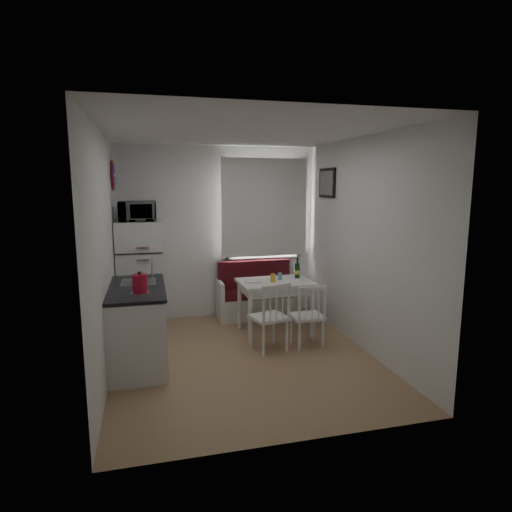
{
  "coord_description": "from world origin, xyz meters",
  "views": [
    {
      "loc": [
        -1.03,
        -4.7,
        2.04
      ],
      "look_at": [
        0.27,
        0.5,
        1.13
      ],
      "focal_mm": 30.0,
      "sensor_mm": 36.0,
      "label": 1
    }
  ],
  "objects": [
    {
      "name": "floor",
      "position": [
        0.0,
        0.0,
        0.0
      ],
      "size": [
        3.0,
        3.5,
        0.02
      ],
      "primitive_type": "cube",
      "color": "tan",
      "rests_on": "ground"
    },
    {
      "name": "ceiling",
      "position": [
        0.0,
        0.0,
        2.6
      ],
      "size": [
        3.0,
        3.5,
        0.02
      ],
      "primitive_type": "cube",
      "color": "white",
      "rests_on": "wall_back"
    },
    {
      "name": "wall_back",
      "position": [
        0.0,
        1.75,
        1.3
      ],
      "size": [
        3.0,
        0.02,
        2.6
      ],
      "primitive_type": "cube",
      "color": "white",
      "rests_on": "floor"
    },
    {
      "name": "wall_front",
      "position": [
        0.0,
        -1.75,
        1.3
      ],
      "size": [
        3.0,
        0.02,
        2.6
      ],
      "primitive_type": "cube",
      "color": "white",
      "rests_on": "floor"
    },
    {
      "name": "wall_left",
      "position": [
        -1.5,
        0.0,
        1.3
      ],
      "size": [
        0.02,
        3.5,
        2.6
      ],
      "primitive_type": "cube",
      "color": "white",
      "rests_on": "floor"
    },
    {
      "name": "wall_right",
      "position": [
        1.5,
        0.0,
        1.3
      ],
      "size": [
        0.02,
        3.5,
        2.6
      ],
      "primitive_type": "cube",
      "color": "white",
      "rests_on": "floor"
    },
    {
      "name": "window",
      "position": [
        0.7,
        1.72,
        1.62
      ],
      "size": [
        1.22,
        0.06,
        1.47
      ],
      "primitive_type": "cube",
      "color": "white",
      "rests_on": "wall_back"
    },
    {
      "name": "curtain",
      "position": [
        0.7,
        1.65,
        1.68
      ],
      "size": [
        1.35,
        0.02,
        1.5
      ],
      "primitive_type": "cube",
      "color": "white",
      "rests_on": "wall_back"
    },
    {
      "name": "kitchen_counter",
      "position": [
        -1.2,
        0.16,
        0.46
      ],
      "size": [
        0.62,
        1.32,
        1.16
      ],
      "color": "white",
      "rests_on": "floor"
    },
    {
      "name": "wall_sign",
      "position": [
        -1.47,
        1.45,
        2.15
      ],
      "size": [
        0.03,
        0.4,
        0.4
      ],
      "primitive_type": "cylinder",
      "rotation": [
        0.0,
        1.57,
        0.0
      ],
      "color": "navy",
      "rests_on": "wall_left"
    },
    {
      "name": "picture_frame",
      "position": [
        1.48,
        1.1,
        2.05
      ],
      "size": [
        0.04,
        0.52,
        0.42
      ],
      "primitive_type": "cube",
      "color": "black",
      "rests_on": "wall_right"
    },
    {
      "name": "bench",
      "position": [
        0.53,
        1.51,
        0.28
      ],
      "size": [
        1.2,
        0.46,
        0.86
      ],
      "color": "white",
      "rests_on": "floor"
    },
    {
      "name": "dining_table",
      "position": [
        0.6,
        0.73,
        0.65
      ],
      "size": [
        1.0,
        0.72,
        0.74
      ],
      "rotation": [
        0.0,
        0.0,
        0.03
      ],
      "color": "white",
      "rests_on": "floor"
    },
    {
      "name": "chair_left",
      "position": [
        0.35,
        0.07,
        0.54
      ],
      "size": [
        0.49,
        0.48,
        0.47
      ],
      "rotation": [
        0.0,
        0.0,
        0.26
      ],
      "color": "white",
      "rests_on": "floor"
    },
    {
      "name": "chair_right",
      "position": [
        0.85,
        0.08,
        0.5
      ],
      "size": [
        0.39,
        0.37,
        0.44
      ],
      "rotation": [
        0.0,
        0.0,
        0.01
      ],
      "color": "white",
      "rests_on": "floor"
    },
    {
      "name": "fridge",
      "position": [
        -1.18,
        1.4,
        0.77
      ],
      "size": [
        0.61,
        0.61,
        1.53
      ],
      "primitive_type": "cube",
      "color": "white",
      "rests_on": "floor"
    },
    {
      "name": "microwave",
      "position": [
        -1.18,
        1.35,
        1.67
      ],
      "size": [
        0.49,
        0.33,
        0.27
      ],
      "primitive_type": "imported",
      "color": "white",
      "rests_on": "fridge"
    },
    {
      "name": "kettle",
      "position": [
        -1.15,
        -0.24,
        1.02
      ],
      "size": [
        0.18,
        0.18,
        0.24
      ],
      "primitive_type": "cylinder",
      "color": "#B70E28",
      "rests_on": "kitchen_counter"
    },
    {
      "name": "wine_bottle",
      "position": [
        0.95,
        0.83,
        0.88
      ],
      "size": [
        0.07,
        0.07,
        0.29
      ],
      "primitive_type": null,
      "color": "#123817",
      "rests_on": "dining_table"
    },
    {
      "name": "drinking_glass_orange",
      "position": [
        0.55,
        0.68,
        0.79
      ],
      "size": [
        0.07,
        0.07,
        0.11
      ],
      "primitive_type": "cylinder",
      "color": "gold",
      "rests_on": "dining_table"
    },
    {
      "name": "drinking_glass_blue",
      "position": [
        0.68,
        0.78,
        0.78
      ],
      "size": [
        0.06,
        0.06,
        0.1
      ],
      "primitive_type": "cylinder",
      "color": "#73A4C4",
      "rests_on": "dining_table"
    },
    {
      "name": "plate",
      "position": [
        0.3,
        0.75,
        0.75
      ],
      "size": [
        0.25,
        0.25,
        0.02
      ],
      "primitive_type": "cylinder",
      "color": "white",
      "rests_on": "dining_table"
    }
  ]
}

